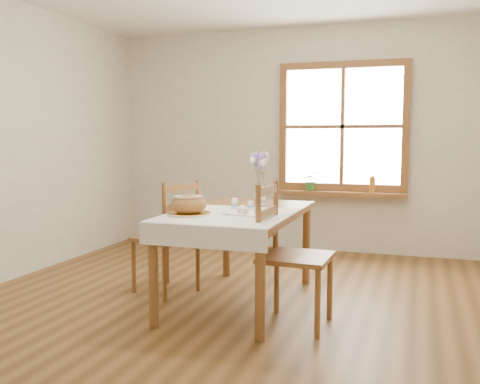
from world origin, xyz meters
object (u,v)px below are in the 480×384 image
(dining_table, at_px, (240,221))
(flower_vase, at_px, (260,199))
(chair_right, at_px, (296,255))
(bread_plate, at_px, (189,214))
(chair_left, at_px, (165,236))

(dining_table, bearing_deg, flower_vase, 78.00)
(dining_table, xyz_separation_m, chair_right, (0.54, -0.37, -0.16))
(chair_right, height_order, bread_plate, chair_right)
(bread_plate, distance_m, flower_vase, 0.81)
(chair_right, xyz_separation_m, flower_vase, (-0.47, 0.70, 0.30))
(bread_plate, bearing_deg, chair_right, 1.74)
(chair_left, distance_m, bread_plate, 0.69)
(bread_plate, bearing_deg, flower_vase, 65.03)
(chair_left, xyz_separation_m, flower_vase, (0.77, 0.26, 0.32))
(chair_right, distance_m, bread_plate, 0.85)
(chair_right, bearing_deg, bread_plate, 93.82)
(chair_left, bearing_deg, dining_table, 105.21)
(chair_right, relative_size, flower_vase, 9.18)
(dining_table, height_order, chair_right, chair_right)
(bread_plate, height_order, flower_vase, flower_vase)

